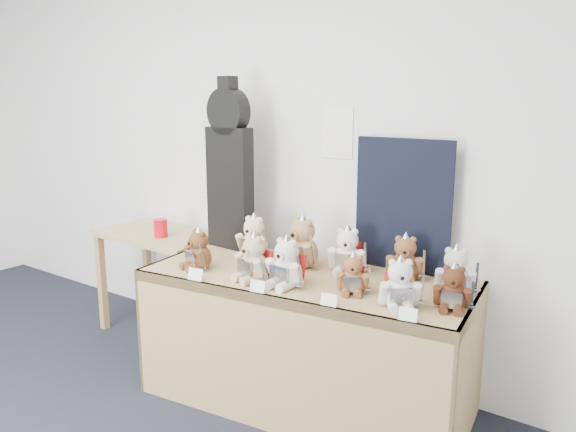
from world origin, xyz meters
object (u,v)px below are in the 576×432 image
Objects in this scene: teddy_front_centre at (286,265)px; teddy_back_centre_right at (347,252)px; teddy_front_end at (453,290)px; red_cup at (161,228)px; teddy_back_end at (455,273)px; teddy_front_right at (353,276)px; display_table at (300,307)px; guitar_case at (230,166)px; teddy_front_left at (253,260)px; teddy_back_left at (253,239)px; teddy_back_right at (405,260)px; teddy_back_far_left at (253,245)px; side_table at (160,250)px; teddy_front_far_left at (198,251)px; teddy_front_far_right at (400,286)px; teddy_back_centre_left at (302,244)px.

teddy_back_centre_right is (0.14, 0.39, -0.00)m from teddy_front_centre.
teddy_back_centre_right is at bearing 148.14° from teddy_front_end.
teddy_back_end is at bearing 2.63° from red_cup.
teddy_front_right is 0.84× the size of teddy_back_end.
display_table is 1.74× the size of guitar_case.
teddy_front_left is 0.43m from teddy_back_left.
teddy_front_end is at bearing -57.47° from teddy_back_right.
teddy_back_left is 1.43× the size of teddy_back_far_left.
teddy_back_centre_right is 0.32m from teddy_back_right.
red_cup is 0.83m from teddy_back_left.
teddy_front_centre is (1.40, -0.38, 0.24)m from side_table.
teddy_front_right is at bearing -129.97° from teddy_back_right.
teddy_back_centre_right is 1.06× the size of teddy_back_end.
red_cup is 1.33m from teddy_front_centre.
teddy_front_centre reaches higher than red_cup.
teddy_front_left is at bearing -44.39° from teddy_back_far_left.
teddy_front_far_left is 0.90× the size of teddy_back_centre_right.
teddy_front_end is at bearing 23.87° from teddy_front_left.
teddy_front_right reaches higher than side_table.
teddy_front_far_left is 0.97× the size of teddy_front_far_right.
teddy_front_end is 0.71m from teddy_back_centre_right.
teddy_back_centre_right is (-0.19, 0.28, 0.02)m from teddy_front_right.
teddy_back_far_left is (0.01, -0.02, -0.04)m from teddy_back_left.
teddy_front_end is at bearing -94.86° from teddy_back_end.
side_table is 0.23m from red_cup.
teddy_front_end is at bearing 14.72° from teddy_front_centre.
teddy_back_centre_right is at bearing 1.26° from side_table.
teddy_front_centre reaches higher than teddy_front_left.
teddy_front_far_left is 0.38m from teddy_back_left.
display_table is at bearing -7.56° from red_cup.
teddy_back_centre_right is 1.40× the size of teddy_back_far_left.
teddy_front_centre is 0.89× the size of teddy_back_centre_left.
teddy_front_far_left is at bearing -111.23° from teddy_back_left.
side_table is at bearing 158.94° from teddy_back_end.
red_cup is 1.64m from teddy_front_right.
teddy_front_end is at bearing -3.66° from display_table.
teddy_back_right is (1.04, 0.51, 0.01)m from teddy_front_far_left.
teddy_back_left reaches higher than teddy_front_far_left.
guitar_case is 0.81m from teddy_front_left.
teddy_back_far_left is (0.13, 0.34, -0.02)m from teddy_front_far_left.
guitar_case is at bearing 156.84° from teddy_front_end.
teddy_back_centre_left is at bearing 127.28° from teddy_front_far_right.
teddy_front_far_right is at bearing 23.06° from teddy_front_far_left.
teddy_back_centre_left is (1.17, 0.03, 0.06)m from red_cup.
teddy_front_left is 0.36m from teddy_back_centre_left.
teddy_front_left is 0.81m from teddy_back_right.
teddy_front_centre reaches higher than display_table.
teddy_back_centre_left is (-0.73, 0.27, 0.02)m from teddy_front_far_right.
teddy_front_right is (1.73, -0.27, 0.21)m from side_table.
teddy_back_right is at bearing 5.94° from guitar_case.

